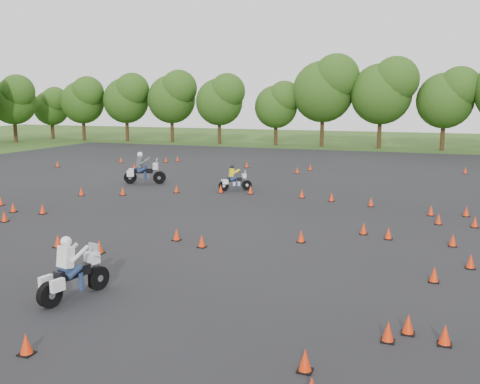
{
  "coord_description": "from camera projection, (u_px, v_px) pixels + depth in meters",
  "views": [
    {
      "loc": [
        7.84,
        -18.05,
        5.34
      ],
      "look_at": [
        0.0,
        4.0,
        1.2
      ],
      "focal_mm": 40.0,
      "sensor_mm": 36.0,
      "label": 1
    }
  ],
  "objects": [
    {
      "name": "asphalt_pad",
      "position": [
        254.0,
        210.0,
        25.83
      ],
      "size": [
        62.0,
        62.0,
        0.0
      ],
      "primitive_type": "plane",
      "color": "black",
      "rests_on": "ground"
    },
    {
      "name": "ground",
      "position": [
        205.0,
        240.0,
        20.27
      ],
      "size": [
        140.0,
        140.0,
        0.0
      ],
      "primitive_type": "plane",
      "color": "#2D5119",
      "rests_on": "ground"
    },
    {
      "name": "rider_white",
      "position": [
        74.0,
        267.0,
        14.28
      ],
      "size": [
        1.25,
        2.37,
        1.75
      ],
      "primitive_type": null,
      "rotation": [
        0.0,
        0.0,
        1.31
      ],
      "color": "silver",
      "rests_on": "ground"
    },
    {
      "name": "rider_grey",
      "position": [
        145.0,
        168.0,
        33.44
      ],
      "size": [
        2.74,
        1.61,
        2.02
      ],
      "primitive_type": null,
      "rotation": [
        0.0,
        0.0,
        0.33
      ],
      "color": "#46494E",
      "rests_on": "ground"
    },
    {
      "name": "rider_yellow",
      "position": [
        235.0,
        178.0,
        30.96
      ],
      "size": [
        1.98,
        1.55,
        1.51
      ],
      "primitive_type": null,
      "rotation": [
        0.0,
        0.0,
        0.56
      ],
      "color": "gold",
      "rests_on": "ground"
    },
    {
      "name": "treeline",
      "position": [
        363.0,
        105.0,
        51.32
      ],
      "size": [
        87.34,
        32.37,
        10.53
      ],
      "color": "#294A15",
      "rests_on": "ground"
    },
    {
      "name": "traffic_cones",
      "position": [
        240.0,
        209.0,
        24.91
      ],
      "size": [
        36.6,
        32.77,
        0.45
      ],
      "color": "red",
      "rests_on": "asphalt_pad"
    }
  ]
}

